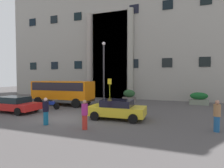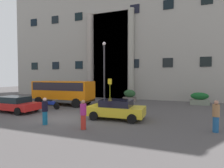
{
  "view_description": "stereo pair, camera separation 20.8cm",
  "coord_description": "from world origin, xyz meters",
  "views": [
    {
      "loc": [
        7.77,
        -10.87,
        3.02
      ],
      "look_at": [
        1.72,
        5.61,
        2.3
      ],
      "focal_mm": 29.32,
      "sensor_mm": 36.0,
      "label": 1
    },
    {
      "loc": [
        7.97,
        -10.8,
        3.02
      ],
      "look_at": [
        1.72,
        5.61,
        2.3
      ],
      "focal_mm": 29.32,
      "sensor_mm": 36.0,
      "label": 2
    }
  ],
  "objects": [
    {
      "name": "ground_plane",
      "position": [
        0.0,
        0.0,
        -0.06
      ],
      "size": [
        80.0,
        64.0,
        0.12
      ],
      "primitive_type": "cube",
      "color": "#4B4747"
    },
    {
      "name": "office_building_facade",
      "position": [
        -0.0,
        17.48,
        10.78
      ],
      "size": [
        37.0,
        9.67,
        21.57
      ],
      "color": "gray",
      "rests_on": "ground_plane"
    },
    {
      "name": "orange_minibus",
      "position": [
        -3.76,
        5.5,
        1.53
      ],
      "size": [
        6.4,
        2.82,
        2.52
      ],
      "rotation": [
        0.0,
        0.0,
        0.03
      ],
      "color": "orange",
      "rests_on": "ground_plane"
    },
    {
      "name": "bus_stop_sign",
      "position": [
        0.8,
        7.39,
        1.72
      ],
      "size": [
        0.44,
        0.08,
        2.79
      ],
      "color": "#979F11",
      "rests_on": "ground_plane"
    },
    {
      "name": "hedge_planter_west",
      "position": [
        2.17,
        10.4,
        0.7
      ],
      "size": [
        1.49,
        0.76,
        1.45
      ],
      "color": "slate",
      "rests_on": "ground_plane"
    },
    {
      "name": "hedge_planter_east",
      "position": [
        9.8,
        10.65,
        0.64
      ],
      "size": [
        1.87,
        0.85,
        1.33
      ],
      "color": "slate",
      "rests_on": "ground_plane"
    },
    {
      "name": "hedge_planter_far_west",
      "position": [
        -8.66,
        10.74,
        0.71
      ],
      "size": [
        1.49,
        0.85,
        1.48
      ],
      "color": "slate",
      "rests_on": "ground_plane"
    },
    {
      "name": "parked_coupe_end",
      "position": [
        -5.36,
        0.7,
        0.69
      ],
      "size": [
        4.48,
        2.11,
        1.33
      ],
      "rotation": [
        0.0,
        0.0,
        -0.01
      ],
      "color": "red",
      "rests_on": "ground_plane"
    },
    {
      "name": "parked_hatchback_near",
      "position": [
        3.67,
        1.38,
        0.71
      ],
      "size": [
        4.0,
        2.17,
        1.37
      ],
      "rotation": [
        0.0,
        0.0,
        0.03
      ],
      "color": "gold",
      "rests_on": "ground_plane"
    },
    {
      "name": "scooter_by_planter",
      "position": [
        -3.45,
        2.98,
        0.46
      ],
      "size": [
        2.02,
        0.55,
        0.89
      ],
      "rotation": [
        0.0,
        0.0,
        -0.04
      ],
      "color": "black",
      "rests_on": "ground_plane"
    },
    {
      "name": "pedestrian_woman_with_bag",
      "position": [
        -0.01,
        -1.67,
        0.85
      ],
      "size": [
        0.36,
        0.36,
        1.7
      ],
      "rotation": [
        0.0,
        0.0,
        5.93
      ],
      "color": "#145A81",
      "rests_on": "ground_plane"
    },
    {
      "name": "pedestrian_woman_dark_dress",
      "position": [
        9.74,
        0.34,
        0.88
      ],
      "size": [
        0.36,
        0.36,
        1.74
      ],
      "rotation": [
        0.0,
        0.0,
        5.43
      ],
      "color": "#1D4F82",
      "rests_on": "ground_plane"
    },
    {
      "name": "pedestrian_child_trailing",
      "position": [
        2.75,
        -1.71,
        0.85
      ],
      "size": [
        0.36,
        0.36,
        1.69
      ],
      "rotation": [
        0.0,
        0.0,
        1.79
      ],
      "color": "#AF2820",
      "rests_on": "ground_plane"
    },
    {
      "name": "lamppost_plaza_centre",
      "position": [
        -0.44,
        8.73,
        4.12
      ],
      "size": [
        0.4,
        0.4,
        7.01
      ],
      "color": "#383539",
      "rests_on": "ground_plane"
    }
  ]
}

